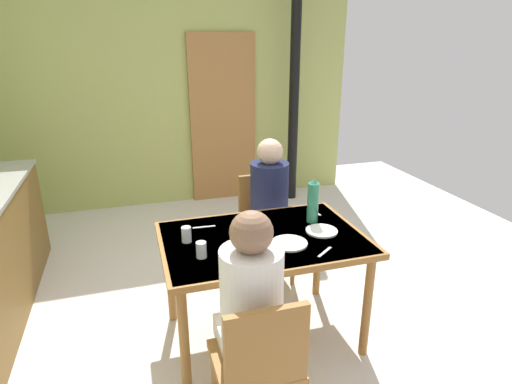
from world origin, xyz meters
name	(u,v)px	position (x,y,z in m)	size (l,w,h in m)	color
ground_plane	(232,323)	(0.00, 0.00, 0.00)	(6.83, 6.83, 0.00)	silver
wall_back	(175,86)	(0.00, 2.63, 1.41)	(4.28, 0.10, 2.81)	#A9B560
door_wooden	(223,120)	(0.54, 2.55, 1.00)	(0.80, 0.05, 2.00)	#A06D38
stove_pipe_column	(294,86)	(1.35, 2.28, 1.41)	(0.12, 0.12, 2.81)	black
dining_table	(263,248)	(0.17, -0.19, 0.67)	(1.28, 0.86, 0.75)	#92602B
chair_near_diner	(259,364)	(-0.10, -0.97, 0.50)	(0.40, 0.40, 0.87)	#92602B
chair_far_diner	(264,220)	(0.44, 0.60, 0.50)	(0.40, 0.40, 0.87)	#92602B
person_near_diner	(251,296)	(-0.10, -0.83, 0.78)	(0.30, 0.37, 0.77)	silver
person_far_diner	(270,194)	(0.44, 0.46, 0.78)	(0.30, 0.37, 0.77)	#242A3F
water_bottle_green_near	(313,202)	(0.57, -0.06, 0.90)	(0.08, 0.08, 0.31)	#318563
dinner_plate_near_left	(289,243)	(0.30, -0.33, 0.76)	(0.22, 0.22, 0.01)	white
dinner_plate_near_right	(253,230)	(0.14, -0.08, 0.76)	(0.22, 0.22, 0.01)	white
dinner_plate_far_center	(322,231)	(0.56, -0.22, 0.76)	(0.21, 0.21, 0.01)	white
drinking_glass_by_near_diner	(186,234)	(-0.30, -0.11, 0.80)	(0.06, 0.06, 0.10)	silver
drinking_glass_by_far_diner	(201,250)	(-0.24, -0.33, 0.80)	(0.06, 0.06, 0.09)	silver
cutlery_knife_near	(239,255)	(-0.03, -0.37, 0.75)	(0.15, 0.02, 0.00)	silver
cutlery_fork_near	(204,227)	(-0.16, 0.07, 0.75)	(0.15, 0.02, 0.00)	silver
cutlery_knife_far	(314,212)	(0.65, 0.09, 0.75)	(0.15, 0.02, 0.00)	silver
cutlery_fork_far	(325,252)	(0.46, -0.49, 0.75)	(0.15, 0.02, 0.00)	silver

